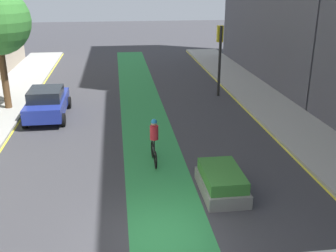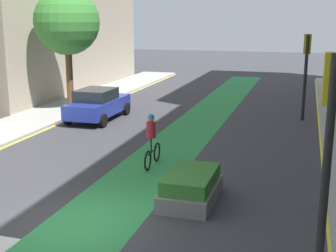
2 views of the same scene
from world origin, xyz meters
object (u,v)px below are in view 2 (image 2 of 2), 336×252
(median_planter, at_px, (191,187))
(cyclist_in_lane, at_px, (152,139))
(traffic_signal_far_right, at_px, (306,60))
(car_blue_left_far, at_px, (98,104))
(street_tree_near, at_px, (67,22))
(traffic_signal_near_right, at_px, (330,126))

(median_planter, bearing_deg, cyclist_in_lane, 128.09)
(traffic_signal_far_right, bearing_deg, median_planter, -103.50)
(traffic_signal_far_right, xyz_separation_m, car_blue_left_far, (-9.76, -2.99, -2.15))
(traffic_signal_far_right, height_order, median_planter, traffic_signal_far_right)
(car_blue_left_far, bearing_deg, traffic_signal_far_right, 17.03)
(traffic_signal_far_right, distance_m, street_tree_near, 12.32)
(car_blue_left_far, relative_size, median_planter, 1.79)
(traffic_signal_near_right, xyz_separation_m, cyclist_in_lane, (-5.34, 5.63, -2.11))
(traffic_signal_near_right, bearing_deg, cyclist_in_lane, 133.51)
(car_blue_left_far, height_order, cyclist_in_lane, cyclist_in_lane)
(street_tree_near, relative_size, median_planter, 2.68)
(traffic_signal_near_right, xyz_separation_m, car_blue_left_far, (-10.27, 11.80, -2.28))
(street_tree_near, bearing_deg, traffic_signal_near_right, -46.62)
(traffic_signal_near_right, bearing_deg, traffic_signal_far_right, 91.94)
(car_blue_left_far, bearing_deg, median_planter, -51.58)
(cyclist_in_lane, xyz_separation_m, median_planter, (2.02, -2.58, -0.57))
(traffic_signal_near_right, relative_size, median_planter, 1.87)
(traffic_signal_far_right, relative_size, median_planter, 1.78)
(cyclist_in_lane, height_order, street_tree_near, street_tree_near)
(traffic_signal_near_right, xyz_separation_m, traffic_signal_far_right, (-0.50, 14.80, -0.13))
(traffic_signal_near_right, bearing_deg, car_blue_left_far, 131.01)
(car_blue_left_far, bearing_deg, street_tree_near, 146.73)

